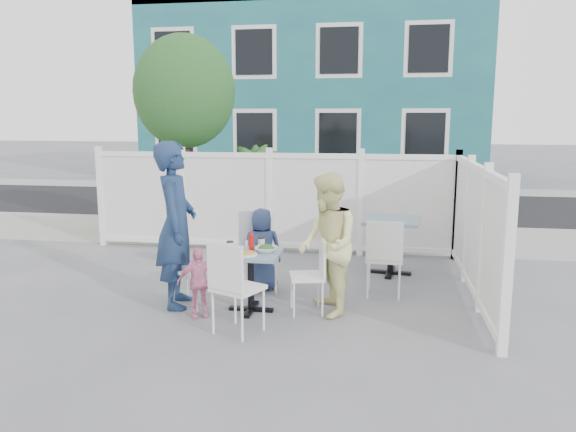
% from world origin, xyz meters
% --- Properties ---
extents(ground, '(80.00, 80.00, 0.00)m').
position_xyz_m(ground, '(0.00, 0.00, 0.00)').
color(ground, slate).
extents(near_sidewalk, '(24.00, 2.60, 0.01)m').
position_xyz_m(near_sidewalk, '(0.00, 3.80, 0.01)').
color(near_sidewalk, gray).
rests_on(near_sidewalk, ground).
extents(street, '(24.00, 5.00, 0.01)m').
position_xyz_m(street, '(0.00, 7.50, 0.00)').
color(street, black).
rests_on(street, ground).
extents(far_sidewalk, '(24.00, 1.60, 0.01)m').
position_xyz_m(far_sidewalk, '(0.00, 10.60, 0.01)').
color(far_sidewalk, gray).
rests_on(far_sidewalk, ground).
extents(building, '(11.00, 6.00, 6.00)m').
position_xyz_m(building, '(-0.50, 14.00, 3.00)').
color(building, '#1F5965').
rests_on(building, ground).
extents(fence_back, '(5.86, 0.08, 1.60)m').
position_xyz_m(fence_back, '(0.10, 2.40, 0.78)').
color(fence_back, white).
rests_on(fence_back, ground).
extents(fence_right, '(0.08, 3.66, 1.60)m').
position_xyz_m(fence_right, '(3.00, 0.60, 0.78)').
color(fence_right, white).
rests_on(fence_right, ground).
extents(tree, '(1.80, 1.62, 3.59)m').
position_xyz_m(tree, '(-1.60, 3.30, 2.59)').
color(tree, '#382316').
rests_on(tree, ground).
extents(utility_cabinet, '(0.71, 0.51, 1.30)m').
position_xyz_m(utility_cabinet, '(-3.18, 4.00, 0.65)').
color(utility_cabinet, gold).
rests_on(utility_cabinet, ground).
extents(potted_shrub_a, '(0.96, 0.96, 1.69)m').
position_xyz_m(potted_shrub_a, '(-0.35, 3.10, 0.84)').
color(potted_shrub_a, '#1D4721').
rests_on(potted_shrub_a, ground).
extents(potted_shrub_b, '(1.69, 1.78, 1.55)m').
position_xyz_m(potted_shrub_b, '(1.71, 3.00, 0.77)').
color(potted_shrub_b, '#1D4721').
rests_on(potted_shrub_b, ground).
extents(main_table, '(0.65, 0.65, 0.68)m').
position_xyz_m(main_table, '(0.45, -0.41, 0.53)').
color(main_table, slate).
rests_on(main_table, ground).
extents(spare_table, '(0.81, 0.81, 0.78)m').
position_xyz_m(spare_table, '(2.02, 1.39, 0.60)').
color(spare_table, slate).
rests_on(spare_table, ground).
extents(chair_left, '(0.46, 0.47, 0.90)m').
position_xyz_m(chair_left, '(-0.35, -0.33, 0.52)').
color(chair_left, white).
rests_on(chair_left, ground).
extents(chair_right, '(0.45, 0.46, 0.85)m').
position_xyz_m(chair_right, '(1.14, -0.33, 0.49)').
color(chair_right, white).
rests_on(chair_right, ground).
extents(chair_back, '(0.57, 0.56, 0.99)m').
position_xyz_m(chair_back, '(0.35, 0.40, 0.58)').
color(chair_back, white).
rests_on(chair_back, ground).
extents(chair_near, '(0.57, 0.56, 0.96)m').
position_xyz_m(chair_near, '(0.44, -1.13, 0.56)').
color(chair_near, white).
rests_on(chair_near, ground).
extents(chair_spare, '(0.45, 0.43, 0.96)m').
position_xyz_m(chair_spare, '(1.92, 0.33, 0.56)').
color(chair_spare, white).
rests_on(chair_spare, ground).
extents(man, '(0.59, 0.77, 1.90)m').
position_xyz_m(man, '(-0.43, -0.35, 0.95)').
color(man, navy).
rests_on(man, ground).
extents(woman, '(0.81, 0.92, 1.58)m').
position_xyz_m(woman, '(1.30, -0.35, 0.79)').
color(woman, '#E6DD51').
rests_on(woman, ground).
extents(boy, '(0.60, 0.51, 1.05)m').
position_xyz_m(boy, '(0.41, 0.39, 0.52)').
color(boy, navy).
rests_on(boy, ground).
extents(toddler, '(0.49, 0.37, 0.78)m').
position_xyz_m(toddler, '(-0.08, -0.68, 0.39)').
color(toddler, pink).
rests_on(toddler, ground).
extents(plate_main, '(0.24, 0.24, 0.02)m').
position_xyz_m(plate_main, '(0.43, -0.54, 0.69)').
color(plate_main, white).
rests_on(plate_main, main_table).
extents(plate_side, '(0.20, 0.20, 0.01)m').
position_xyz_m(plate_side, '(0.24, -0.28, 0.69)').
color(plate_side, white).
rests_on(plate_side, main_table).
extents(salad_bowl, '(0.24, 0.24, 0.06)m').
position_xyz_m(salad_bowl, '(0.62, -0.37, 0.71)').
color(salad_bowl, white).
rests_on(salad_bowl, main_table).
extents(coffee_cup_a, '(0.08, 0.08, 0.11)m').
position_xyz_m(coffee_cup_a, '(0.23, -0.45, 0.74)').
color(coffee_cup_a, beige).
rests_on(coffee_cup_a, main_table).
extents(coffee_cup_b, '(0.08, 0.08, 0.12)m').
position_xyz_m(coffee_cup_b, '(0.53, -0.21, 0.74)').
color(coffee_cup_b, beige).
rests_on(coffee_cup_b, main_table).
extents(ketchup_bottle, '(0.06, 0.06, 0.18)m').
position_xyz_m(ketchup_bottle, '(0.45, -0.35, 0.77)').
color(ketchup_bottle, '#B0100B').
rests_on(ketchup_bottle, main_table).
extents(salt_shaker, '(0.03, 0.03, 0.07)m').
position_xyz_m(salt_shaker, '(0.34, -0.14, 0.72)').
color(salt_shaker, white).
rests_on(salt_shaker, main_table).
extents(pepper_shaker, '(0.03, 0.03, 0.07)m').
position_xyz_m(pepper_shaker, '(0.39, -0.16, 0.72)').
color(pepper_shaker, black).
rests_on(pepper_shaker, main_table).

